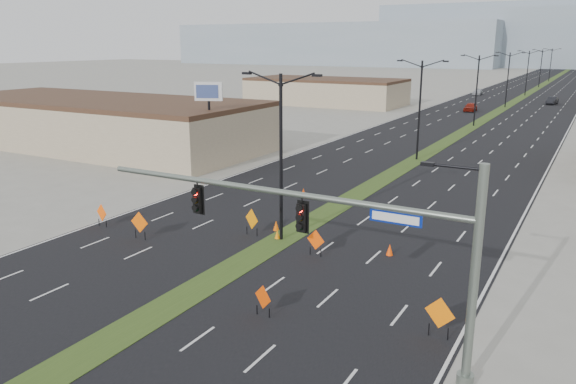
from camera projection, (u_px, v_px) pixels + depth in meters
The scene contains 29 objects.
ground at pixel (143, 322), 24.25m from camera, with size 600.00×600.00×0.00m, color gray.
road_surface at pixel (508, 105), 108.51m from camera, with size 25.00×400.00×0.02m, color black.
median_strip at pixel (508, 105), 108.51m from camera, with size 2.00×400.00×0.04m, color #2D4518.
building_sw_near at pixel (99, 124), 65.45m from camera, with size 40.00×16.00×5.00m, color tan.
building_sw_far at pixel (326, 92), 110.43m from camera, with size 30.00×14.00×4.50m, color tan.
mesa_west at pixel (335, 44), 314.13m from camera, with size 180.00×50.00×22.00m, color #8294A1.
mesa_backdrop at pixel (517, 35), 303.96m from camera, with size 140.00×50.00×32.00m, color #8294A1.
signal_mast at pixel (346, 236), 20.65m from camera, with size 16.30×0.60×8.00m.
streetlight_0 at pixel (281, 153), 32.97m from camera, with size 5.15×0.24×10.02m.
streetlight_1 at pixel (420, 107), 56.56m from camera, with size 5.15×0.24×10.02m.
streetlight_2 at pixel (477, 88), 80.15m from camera, with size 5.15×0.24×10.02m.
streetlight_3 at pixel (508, 78), 103.74m from camera, with size 5.15×0.24×10.02m.
streetlight_4 at pixel (527, 71), 127.34m from camera, with size 5.15×0.24×10.02m.
streetlight_5 at pixel (541, 67), 150.93m from camera, with size 5.15×0.24×10.02m.
streetlight_6 at pixel (551, 64), 174.52m from camera, with size 5.15×0.24×10.02m.
car_left at pixel (471, 107), 98.68m from camera, with size 1.81×4.50×1.53m, color maroon.
car_mid at pixel (552, 101), 109.91m from camera, with size 1.53×4.38×1.44m, color black.
car_far at pixel (477, 92), 130.03m from camera, with size 1.83×4.49×1.30m, color #B0B3BA.
construction_sign_0 at pixel (102, 214), 36.59m from camera, with size 1.13×0.32×1.53m.
construction_sign_1 at pixel (139, 223), 34.20m from camera, with size 1.32×0.06×1.75m.
construction_sign_2 at pixel (252, 220), 34.87m from camera, with size 1.21×0.54×1.73m.
construction_sign_3 at pixel (316, 241), 31.53m from camera, with size 1.15×0.21×1.54m.
construction_sign_4 at pixel (263, 298), 24.54m from camera, with size 1.04×0.44×1.46m.
construction_sign_5 at pixel (440, 314), 22.66m from camera, with size 1.31×0.36×1.79m.
cone_0 at pixel (276, 226), 35.98m from camera, with size 0.39×0.39×0.65m, color #E95704.
cone_1 at pixel (277, 235), 34.41m from camera, with size 0.35×0.35×0.59m, color orange.
cone_2 at pixel (390, 250), 31.76m from camera, with size 0.40×0.40×0.67m, color #FF4505.
cone_3 at pixel (303, 191), 44.49m from camera, with size 0.33×0.33×0.54m, color #D83B04.
pole_sign_west at pixel (209, 99), 53.18m from camera, with size 2.56×1.42×8.13m.
Camera 1 is at (16.25, -16.09, 11.67)m, focal length 35.00 mm.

